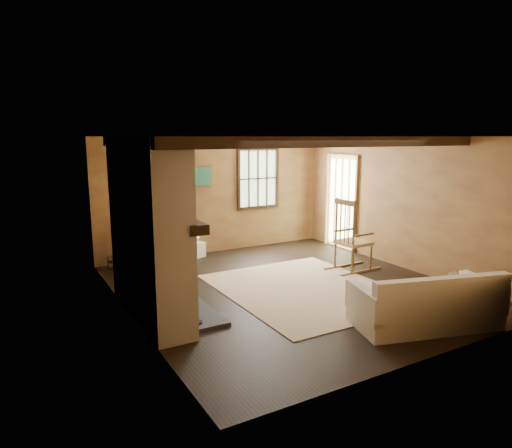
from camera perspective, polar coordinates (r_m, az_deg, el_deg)
ground at (r=7.44m, az=4.05°, el=-7.95°), size 5.50×5.50×0.00m
room_envelope at (r=7.42m, az=4.54°, el=4.95°), size 5.02×5.52×2.44m
fireplace at (r=6.22m, az=-13.15°, el=-1.40°), size 1.02×2.30×2.40m
rug at (r=7.39m, az=6.22°, el=-8.09°), size 2.50×3.00×0.01m
rocking_chair at (r=8.42m, az=11.85°, el=-1.99°), size 0.97×0.56×1.32m
sofa at (r=6.29m, az=20.63°, el=-9.65°), size 1.99×1.29×0.74m
firewood_pile at (r=8.84m, az=-15.83°, el=-4.43°), size 0.69×0.13×0.25m
laundry_basket at (r=9.28m, az=-8.21°, el=-3.24°), size 0.59×0.51×0.30m
basket_pillow at (r=9.22m, az=-8.26°, el=-1.75°), size 0.39×0.32×0.19m
armchair at (r=8.54m, az=-12.80°, el=-2.85°), size 1.25×1.25×0.82m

